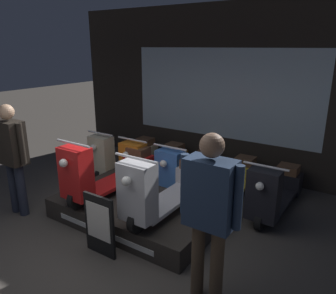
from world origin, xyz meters
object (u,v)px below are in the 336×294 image
object	(u,v)px
scooter_backrow_3	(228,180)
person_right_browsing	(210,206)
person_left_browsing	(12,151)
scooter_display_left	(107,171)
price_sign_board	(99,225)
scooter_backrow_4	(275,191)
scooter_display_right	(165,187)
scooter_backrow_1	(153,162)
scooter_backrow_2	(188,170)
scooter_backrow_0	(123,155)

from	to	relation	value
scooter_backrow_3	person_right_browsing	size ratio (longest dim) A/B	1.01
person_right_browsing	person_left_browsing	bearing A→B (deg)	180.00
scooter_display_left	price_sign_board	bearing A→B (deg)	-51.66
scooter_backrow_4	person_left_browsing	size ratio (longest dim) A/B	1.04
scooter_display_left	scooter_display_right	bearing A→B (deg)	0.00
scooter_backrow_1	scooter_backrow_2	bearing A→B (deg)	0.00
scooter_backrow_3	person_left_browsing	bearing A→B (deg)	-138.59
person_left_browsing	price_sign_board	distance (m)	1.86
scooter_display_right	person_left_browsing	world-z (taller)	person_left_browsing
scooter_display_left	scooter_backrow_1	size ratio (longest dim) A/B	1.00
scooter_backrow_0	person_right_browsing	bearing A→B (deg)	-35.85
scooter_backrow_3	person_left_browsing	size ratio (longest dim) A/B	1.04
scooter_backrow_1	scooter_display_left	bearing A→B (deg)	-83.99
scooter_backrow_0	scooter_backrow_3	xyz separation A→B (m)	(2.26, 0.00, 0.00)
scooter_backrow_3	scooter_backrow_0	bearing A→B (deg)	180.00
scooter_backrow_1	person_right_browsing	size ratio (longest dim) A/B	1.01
scooter_display_left	scooter_backrow_2	distance (m)	1.51
scooter_display_right	scooter_backrow_2	world-z (taller)	scooter_display_right
scooter_backrow_2	scooter_backrow_4	distance (m)	1.50
person_left_browsing	person_right_browsing	size ratio (longest dim) A/B	0.97
scooter_display_right	scooter_backrow_4	bearing A→B (deg)	51.73
scooter_display_left	person_right_browsing	distance (m)	2.27
scooter_display_left	scooter_display_right	world-z (taller)	same
scooter_backrow_4	price_sign_board	world-z (taller)	scooter_backrow_4
scooter_backrow_0	scooter_backrow_1	size ratio (longest dim) A/B	1.00
scooter_backrow_3	person_right_browsing	distance (m)	2.37
price_sign_board	scooter_backrow_0	bearing A→B (deg)	125.45
scooter_display_left	person_right_browsing	bearing A→B (deg)	-21.03
scooter_display_right	scooter_backrow_2	bearing A→B (deg)	107.96
scooter_backrow_2	scooter_backrow_3	bearing A→B (deg)	0.00
scooter_display_right	person_left_browsing	size ratio (longest dim) A/B	1.04
scooter_backrow_4	scooter_backrow_3	bearing A→B (deg)	180.00
scooter_backrow_0	scooter_display_left	bearing A→B (deg)	-56.50
scooter_backrow_3	scooter_backrow_4	xyz separation A→B (m)	(0.75, 0.00, 0.00)
scooter_display_right	scooter_backrow_0	xyz separation A→B (m)	(-1.94, 1.35, -0.30)
scooter_backrow_2	price_sign_board	xyz separation A→B (m)	(0.07, -2.21, 0.04)
scooter_display_right	person_right_browsing	size ratio (longest dim) A/B	1.01
scooter_backrow_1	scooter_backrow_4	xyz separation A→B (m)	(2.26, 0.00, 0.00)
scooter_display_left	scooter_backrow_2	xyz separation A→B (m)	(0.61, 1.35, -0.30)
scooter_backrow_1	scooter_backrow_4	world-z (taller)	same
scooter_display_right	price_sign_board	size ratio (longest dim) A/B	2.24
scooter_display_left	price_sign_board	world-z (taller)	scooter_display_left
scooter_backrow_1	person_left_browsing	world-z (taller)	person_left_browsing
scooter_backrow_4	person_right_browsing	xyz separation A→B (m)	(-0.03, -2.15, 0.68)
scooter_display_right	scooter_backrow_3	size ratio (longest dim) A/B	1.00
scooter_display_right	scooter_backrow_0	distance (m)	2.38
person_left_browsing	price_sign_board	size ratio (longest dim) A/B	2.15
person_left_browsing	person_right_browsing	xyz separation A→B (m)	(3.16, 0.00, 0.04)
scooter_backrow_0	scooter_display_right	bearing A→B (deg)	-34.83
scooter_display_right	person_left_browsing	xyz separation A→B (m)	(-2.13, -0.80, 0.34)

